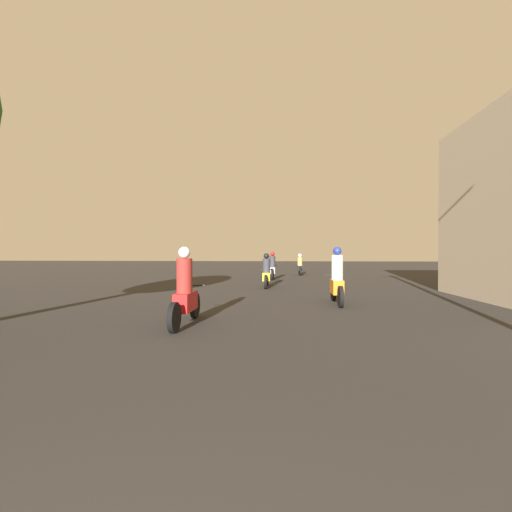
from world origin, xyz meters
TOP-DOWN VIEW (x-y plane):
  - motorcycle_red at (-1.53, 7.09)m, footprint 0.60×2.04m
  - motorcycle_orange at (2.02, 10.26)m, footprint 0.60×1.96m
  - motorcycle_yellow at (-0.26, 14.80)m, footprint 0.60×1.90m
  - motorcycle_silver at (-0.16, 19.21)m, footprint 0.60×1.90m
  - motorcycle_black at (1.53, 23.23)m, footprint 0.60×2.05m

SIDE VIEW (x-z plane):
  - motorcycle_black at x=1.53m, z-range -0.13..1.29m
  - motorcycle_yellow at x=-0.26m, z-range -0.14..1.32m
  - motorcycle_silver at x=-0.16m, z-range -0.16..1.39m
  - motorcycle_red at x=-1.53m, z-range -0.16..1.45m
  - motorcycle_orange at x=2.02m, z-range -0.17..1.49m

